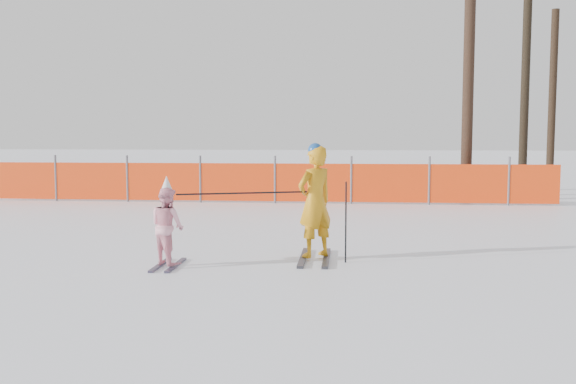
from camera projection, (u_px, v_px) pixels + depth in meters
The scene contains 6 objects.
ground at pixel (285, 267), 8.85m from camera, with size 120.00×120.00×0.00m, color white.
adult at pixel (315, 202), 9.34m from camera, with size 0.70×1.39×1.71m.
child at pixel (167, 225), 8.89m from camera, with size 0.66×0.93×1.26m.
ski_poles at pixel (282, 204), 9.10m from camera, with size 2.36×0.61×1.16m.
safety_fence at pixel (259, 182), 16.92m from camera, with size 15.30×0.06×1.25m.
tree_trunks at pixel (511, 93), 18.48m from camera, with size 3.62×4.11×6.16m.
Camera 1 is at (0.84, -8.68, 1.85)m, focal length 40.00 mm.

